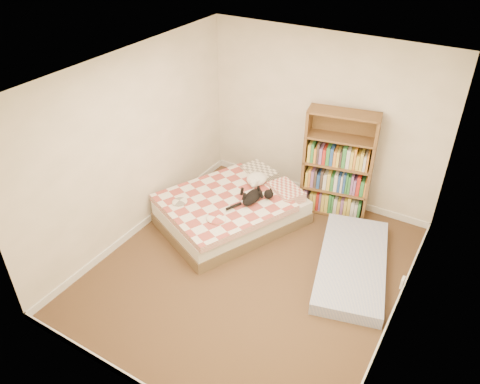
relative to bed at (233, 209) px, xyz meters
The scene contains 6 objects.
room 1.40m from the bed, 45.59° to the right, with size 3.51×4.01×2.51m.
bed is the anchor object (origin of this frame).
bookshelf 1.54m from the bed, 42.14° to the left, with size 1.01×0.49×1.58m.
floor_mattress 1.80m from the bed, ahead, with size 0.80×1.78×0.16m, color #7E8ED2.
black_cat 0.42m from the bed, ahead, with size 0.43×0.70×0.16m.
white_dog 0.54m from the bed, 72.58° to the left, with size 0.40×0.42×0.15m.
Camera 1 is at (2.13, -3.83, 4.06)m, focal length 35.00 mm.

